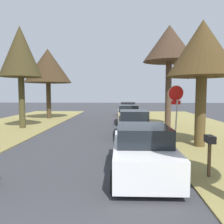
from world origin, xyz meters
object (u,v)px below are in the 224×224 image
(stop_sign_far, at_px, (176,101))
(parked_sedan_black, at_px, (133,124))
(parked_sedan_white, at_px, (142,150))
(curbside_mailbox, at_px, (210,144))
(street_tree_left_far, at_px, (48,66))
(street_tree_right_mid_b, at_px, (169,45))
(street_tree_left_mid_b, at_px, (20,53))
(parked_sedan_red, at_px, (128,109))
(parked_sedan_tan, at_px, (128,115))
(street_tree_right_mid_a, at_px, (202,50))

(stop_sign_far, xyz_separation_m, parked_sedan_black, (-2.05, 1.95, -1.46))
(parked_sedan_white, bearing_deg, parked_sedan_black, 89.43)
(curbside_mailbox, bearing_deg, street_tree_left_far, 122.37)
(street_tree_left_far, bearing_deg, street_tree_right_mid_b, -27.50)
(street_tree_left_mid_b, xyz_separation_m, parked_sedan_white, (7.95, -8.93, -4.79))
(parked_sedan_black, bearing_deg, parked_sedan_white, -90.57)
(street_tree_left_mid_b, relative_size, street_tree_left_far, 1.05)
(parked_sedan_red, bearing_deg, parked_sedan_tan, -91.23)
(parked_sedan_white, height_order, curbside_mailbox, parked_sedan_white)
(stop_sign_far, height_order, parked_sedan_tan, stop_sign_far)
(street_tree_right_mid_a, distance_m, street_tree_left_mid_b, 12.30)
(street_tree_left_mid_b, xyz_separation_m, curbside_mailbox, (9.95, -9.39, -4.46))
(stop_sign_far, distance_m, parked_sedan_white, 5.04)
(parked_sedan_white, distance_m, parked_sedan_red, 19.12)
(street_tree_left_mid_b, bearing_deg, parked_sedan_tan, 23.65)
(stop_sign_far, height_order, curbside_mailbox, stop_sign_far)
(stop_sign_far, relative_size, parked_sedan_white, 0.67)
(parked_sedan_red, bearing_deg, parked_sedan_black, -90.12)
(street_tree_left_far, relative_size, parked_sedan_tan, 1.58)
(parked_sedan_black, bearing_deg, street_tree_right_mid_a, -41.40)
(street_tree_left_mid_b, relative_size, parked_sedan_tan, 1.67)
(street_tree_right_mid_b, xyz_separation_m, street_tree_left_mid_b, (-10.78, -0.80, -0.63))
(street_tree_right_mid_a, distance_m, parked_sedan_red, 16.28)
(stop_sign_far, xyz_separation_m, street_tree_right_mid_a, (0.99, -0.73, 2.43))
(parked_sedan_red, relative_size, curbside_mailbox, 3.47)
(stop_sign_far, distance_m, street_tree_left_far, 15.34)
(street_tree_left_far, relative_size, parked_sedan_white, 1.58)
(parked_sedan_tan, distance_m, parked_sedan_red, 6.73)
(stop_sign_far, height_order, parked_sedan_black, stop_sign_far)
(street_tree_right_mid_a, bearing_deg, stop_sign_far, 143.63)
(street_tree_right_mid_b, relative_size, parked_sedan_red, 1.70)
(parked_sedan_white, bearing_deg, street_tree_right_mid_b, 73.77)
(street_tree_left_far, distance_m, curbside_mailbox, 19.25)
(street_tree_right_mid_a, xyz_separation_m, street_tree_right_mid_b, (-0.27, 6.13, 1.54))
(parked_sedan_white, bearing_deg, curbside_mailbox, -13.01)
(stop_sign_far, xyz_separation_m, street_tree_left_far, (-10.16, 11.06, 3.13))
(parked_sedan_black, height_order, parked_sedan_red, same)
(street_tree_right_mid_b, relative_size, parked_sedan_black, 1.70)
(parked_sedan_white, height_order, parked_sedan_black, same)
(street_tree_left_mid_b, distance_m, parked_sedan_red, 13.83)
(stop_sign_far, xyz_separation_m, street_tree_left_mid_b, (-10.06, 4.60, 3.34))
(parked_sedan_black, bearing_deg, stop_sign_far, -43.60)
(street_tree_left_far, bearing_deg, street_tree_left_mid_b, -89.11)
(stop_sign_far, bearing_deg, street_tree_left_mid_b, 155.44)
(street_tree_right_mid_a, height_order, street_tree_left_mid_b, street_tree_left_mid_b)
(street_tree_left_far, xyz_separation_m, curbside_mailbox, (10.05, -15.85, -4.25))
(street_tree_left_far, bearing_deg, parked_sedan_black, -48.31)
(parked_sedan_white, xyz_separation_m, parked_sedan_red, (0.09, 19.12, 0.00))
(street_tree_right_mid_b, distance_m, parked_sedan_tan, 6.69)
(street_tree_left_mid_b, relative_size, parked_sedan_black, 1.67)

